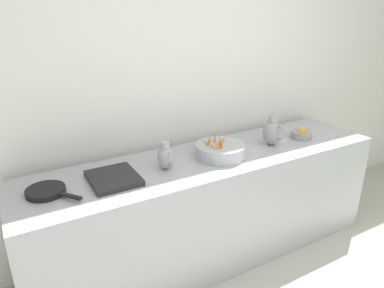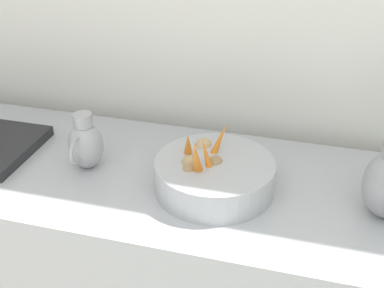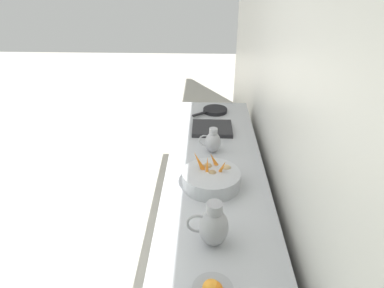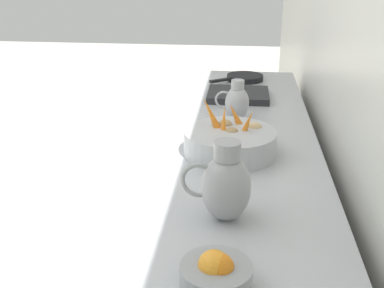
{
  "view_description": "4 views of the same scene",
  "coord_description": "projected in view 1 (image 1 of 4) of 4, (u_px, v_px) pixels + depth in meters",
  "views": [
    {
      "loc": [
        0.53,
        -1.56,
        1.91
      ],
      "look_at": [
        -1.42,
        -0.45,
        1.04
      ],
      "focal_mm": 32.72,
      "sensor_mm": 36.0,
      "label": 1
    },
    {
      "loc": [
        -0.18,
        0.09,
        1.79
      ],
      "look_at": [
        -1.45,
        -0.26,
        1.03
      ],
      "focal_mm": 47.18,
      "sensor_mm": 36.0,
      "label": 2
    },
    {
      "loc": [
        -1.41,
        1.6,
        2.14
      ],
      "look_at": [
        -1.33,
        -0.49,
        1.01
      ],
      "focal_mm": 31.35,
      "sensor_mm": 36.0,
      "label": 3
    },
    {
      "loc": [
        -1.51,
        1.6,
        1.63
      ],
      "look_at": [
        -1.32,
        -0.08,
        0.95
      ],
      "focal_mm": 44.58,
      "sensor_mm": 36.0,
      "label": 4
    }
  ],
  "objects": [
    {
      "name": "counter_sink_basin",
      "position": [
        114.0,
        178.0,
        2.25
      ],
      "size": [
        0.34,
        0.3,
        0.04
      ],
      "primitive_type": "cube",
      "color": "#232326",
      "rests_on": "prep_counter"
    },
    {
      "name": "skillet_on_counter",
      "position": [
        46.0,
        191.0,
        2.09
      ],
      "size": [
        0.33,
        0.29,
        0.03
      ],
      "color": "black",
      "rests_on": "prep_counter"
    },
    {
      "name": "vegetable_colander",
      "position": [
        220.0,
        150.0,
        2.6
      ],
      "size": [
        0.37,
        0.37,
        0.23
      ],
      "color": "#ADAFB5",
      "rests_on": "prep_counter"
    },
    {
      "name": "prep_counter",
      "position": [
        210.0,
        207.0,
        2.78
      ],
      "size": [
        0.69,
        2.83,
        0.87
      ],
      "primitive_type": "cube",
      "color": "#ADAFB5",
      "rests_on": "ground_plane"
    },
    {
      "name": "tile_wall_left",
      "position": [
        233.0,
        60.0,
        2.99
      ],
      "size": [
        0.1,
        8.08,
        3.0
      ],
      "primitive_type": "cube",
      "color": "white",
      "rests_on": "ground_plane"
    },
    {
      "name": "orange_bowl",
      "position": [
        301.0,
        134.0,
        2.99
      ],
      "size": [
        0.18,
        0.18,
        0.1
      ],
      "color": "gray",
      "rests_on": "prep_counter"
    },
    {
      "name": "metal_pitcher_short",
      "position": [
        166.0,
        157.0,
        2.4
      ],
      "size": [
        0.17,
        0.12,
        0.2
      ],
      "color": "#A3A3A8",
      "rests_on": "prep_counter"
    },
    {
      "name": "metal_pitcher_tall",
      "position": [
        272.0,
        131.0,
        2.82
      ],
      "size": [
        0.21,
        0.15,
        0.25
      ],
      "color": "#939399",
      "rests_on": "prep_counter"
    }
  ]
}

